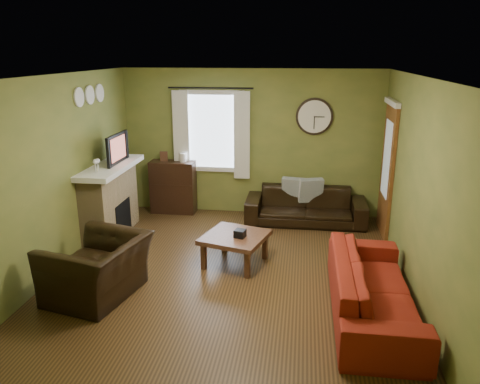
# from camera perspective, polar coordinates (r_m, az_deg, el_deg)

# --- Properties ---
(floor) EXTENTS (4.60, 5.20, 0.00)m
(floor) POSITION_cam_1_polar(r_m,az_deg,el_deg) (6.38, -1.40, -10.08)
(floor) COLOR #422D16
(floor) RESTS_ON ground
(ceiling) EXTENTS (4.60, 5.20, 0.00)m
(ceiling) POSITION_cam_1_polar(r_m,az_deg,el_deg) (5.69, -1.59, 13.95)
(ceiling) COLOR white
(ceiling) RESTS_ON ground
(wall_left) EXTENTS (0.00, 5.20, 2.60)m
(wall_left) POSITION_cam_1_polar(r_m,az_deg,el_deg) (6.66, -21.43, 1.88)
(wall_left) COLOR olive
(wall_left) RESTS_ON ground
(wall_right) EXTENTS (0.00, 5.20, 2.60)m
(wall_right) POSITION_cam_1_polar(r_m,az_deg,el_deg) (5.99, 20.77, 0.36)
(wall_right) COLOR olive
(wall_right) RESTS_ON ground
(wall_back) EXTENTS (4.60, 0.00, 2.60)m
(wall_back) POSITION_cam_1_polar(r_m,az_deg,el_deg) (8.41, 1.35, 5.98)
(wall_back) COLOR olive
(wall_back) RESTS_ON ground
(wall_front) EXTENTS (4.60, 0.00, 2.60)m
(wall_front) POSITION_cam_1_polar(r_m,az_deg,el_deg) (3.53, -8.34, -10.12)
(wall_front) COLOR olive
(wall_front) RESTS_ON ground
(fireplace) EXTENTS (0.40, 1.40, 1.10)m
(fireplace) POSITION_cam_1_polar(r_m,az_deg,el_deg) (7.77, -15.53, -1.30)
(fireplace) COLOR tan
(fireplace) RESTS_ON floor
(firebox) EXTENTS (0.04, 0.60, 0.55)m
(firebox) POSITION_cam_1_polar(r_m,az_deg,el_deg) (7.77, -14.10, -3.12)
(firebox) COLOR black
(firebox) RESTS_ON fireplace
(mantel) EXTENTS (0.58, 1.60, 0.08)m
(mantel) POSITION_cam_1_polar(r_m,az_deg,el_deg) (7.60, -15.67, 2.92)
(mantel) COLOR white
(mantel) RESTS_ON fireplace
(tv) EXTENTS (0.08, 0.60, 0.35)m
(tv) POSITION_cam_1_polar(r_m,az_deg,el_deg) (7.68, -15.22, 4.74)
(tv) COLOR black
(tv) RESTS_ON mantel
(tv_screen) EXTENTS (0.02, 0.62, 0.36)m
(tv_screen) POSITION_cam_1_polar(r_m,az_deg,el_deg) (7.64, -14.70, 5.14)
(tv_screen) COLOR #994C3F
(tv_screen) RESTS_ON mantel
(medallion_left) EXTENTS (0.28, 0.28, 0.03)m
(medallion_left) POSITION_cam_1_polar(r_m,az_deg,el_deg) (7.19, -19.04, 10.87)
(medallion_left) COLOR white
(medallion_left) RESTS_ON wall_left
(medallion_mid) EXTENTS (0.28, 0.28, 0.03)m
(medallion_mid) POSITION_cam_1_polar(r_m,az_deg,el_deg) (7.51, -17.85, 11.19)
(medallion_mid) COLOR white
(medallion_mid) RESTS_ON wall_left
(medallion_right) EXTENTS (0.28, 0.28, 0.03)m
(medallion_right) POSITION_cam_1_polar(r_m,az_deg,el_deg) (7.82, -16.75, 11.49)
(medallion_right) COLOR white
(medallion_right) RESTS_ON wall_left
(window_pane) EXTENTS (1.00, 0.02, 1.30)m
(window_pane) POSITION_cam_1_polar(r_m,az_deg,el_deg) (8.46, -3.41, 7.39)
(window_pane) COLOR silver
(window_pane) RESTS_ON wall_back
(curtain_rod) EXTENTS (0.03, 0.03, 1.50)m
(curtain_rod) POSITION_cam_1_polar(r_m,az_deg,el_deg) (8.27, -3.64, 12.54)
(curtain_rod) COLOR black
(curtain_rod) RESTS_ON wall_back
(curtain_left) EXTENTS (0.28, 0.04, 1.55)m
(curtain_left) POSITION_cam_1_polar(r_m,az_deg,el_deg) (8.50, -7.20, 6.99)
(curtain_left) COLOR silver
(curtain_left) RESTS_ON wall_back
(curtain_right) EXTENTS (0.28, 0.04, 1.55)m
(curtain_right) POSITION_cam_1_polar(r_m,az_deg,el_deg) (8.29, 0.23, 6.87)
(curtain_right) COLOR silver
(curtain_right) RESTS_ON wall_back
(wall_clock) EXTENTS (0.64, 0.06, 0.64)m
(wall_clock) POSITION_cam_1_polar(r_m,az_deg,el_deg) (8.24, 9.06, 9.06)
(wall_clock) COLOR white
(wall_clock) RESTS_ON wall_back
(door) EXTENTS (0.05, 0.90, 2.10)m
(door) POSITION_cam_1_polar(r_m,az_deg,el_deg) (7.80, 17.51, 2.44)
(door) COLOR brown
(door) RESTS_ON floor
(bookshelf) EXTENTS (0.81, 0.34, 0.96)m
(bookshelf) POSITION_cam_1_polar(r_m,az_deg,el_deg) (8.69, -8.14, 0.61)
(bookshelf) COLOR black
(bookshelf) RESTS_ON floor
(book) EXTENTS (0.24, 0.28, 0.02)m
(book) POSITION_cam_1_polar(r_m,az_deg,el_deg) (8.77, -7.83, 4.01)
(book) COLOR #523121
(book) RESTS_ON bookshelf
(sofa_brown) EXTENTS (2.06, 0.81, 0.60)m
(sofa_brown) POSITION_cam_1_polar(r_m,az_deg,el_deg) (8.21, 7.98, -1.68)
(sofa_brown) COLOR black
(sofa_brown) RESTS_ON floor
(pillow_left) EXTENTS (0.44, 0.24, 0.42)m
(pillow_left) POSITION_cam_1_polar(r_m,az_deg,el_deg) (8.26, 8.61, 0.21)
(pillow_left) COLOR gray
(pillow_left) RESTS_ON sofa_brown
(pillow_right) EXTENTS (0.42, 0.18, 0.41)m
(pillow_right) POSITION_cam_1_polar(r_m,az_deg,el_deg) (8.29, 6.56, 0.36)
(pillow_right) COLOR gray
(pillow_right) RESTS_ON sofa_brown
(sofa_red) EXTENTS (0.88, 2.25, 0.66)m
(sofa_red) POSITION_cam_1_polar(r_m,az_deg,el_deg) (5.57, 15.88, -11.20)
(sofa_red) COLOR maroon
(sofa_red) RESTS_ON floor
(armchair) EXTENTS (1.21, 1.32, 0.73)m
(armchair) POSITION_cam_1_polar(r_m,az_deg,el_deg) (5.98, -16.99, -8.89)
(armchair) COLOR black
(armchair) RESTS_ON floor
(coffee_table) EXTENTS (1.01, 1.01, 0.43)m
(coffee_table) POSITION_cam_1_polar(r_m,az_deg,el_deg) (6.60, -0.61, -7.00)
(coffee_table) COLOR #523121
(coffee_table) RESTS_ON floor
(tissue_box) EXTENTS (0.17, 0.17, 0.11)m
(tissue_box) POSITION_cam_1_polar(r_m,az_deg,el_deg) (6.46, 0.00, -5.80)
(tissue_box) COLOR black
(tissue_box) RESTS_ON coffee_table
(wine_glass_a) EXTENTS (0.07, 0.07, 0.20)m
(wine_glass_a) POSITION_cam_1_polar(r_m,az_deg,el_deg) (7.10, -17.21, 3.01)
(wine_glass_a) COLOR white
(wine_glass_a) RESTS_ON mantel
(wine_glass_b) EXTENTS (0.07, 0.07, 0.19)m
(wine_glass_b) POSITION_cam_1_polar(r_m,az_deg,el_deg) (7.18, -16.92, 3.14)
(wine_glass_b) COLOR white
(wine_glass_b) RESTS_ON mantel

